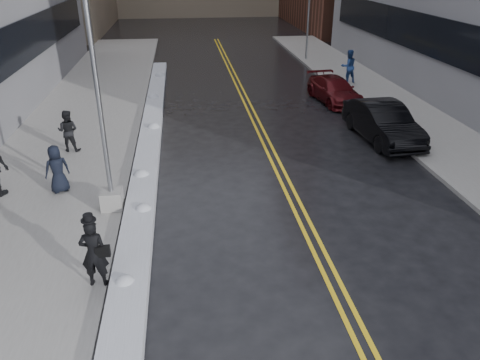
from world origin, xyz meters
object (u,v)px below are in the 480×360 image
object	(u,v)px
pedestrian_fedora	(94,253)
pedestrian_east	(348,66)
traffic_signal	(309,14)
pedestrian_b	(68,131)
car_maroon	(334,90)
fire_hydrant	(387,107)
pedestrian_c	(57,169)
car_black	(383,122)
lamppost	(104,136)

from	to	relation	value
pedestrian_fedora	pedestrian_east	size ratio (longest dim) A/B	0.89
traffic_signal	pedestrian_b	size ratio (longest dim) A/B	3.57
pedestrian_fedora	car_maroon	world-z (taller)	pedestrian_fedora
fire_hydrant	pedestrian_fedora	bearing A→B (deg)	-136.00
pedestrian_east	car_maroon	world-z (taller)	pedestrian_east
pedestrian_c	car_maroon	xyz separation A→B (m)	(12.40, 9.62, -0.30)
traffic_signal	pedestrian_c	bearing A→B (deg)	-123.54
pedestrian_b	pedestrian_east	world-z (taller)	pedestrian_east
fire_hydrant	car_black	xyz separation A→B (m)	(-1.50, -2.95, 0.26)
car_maroon	lamppost	bearing A→B (deg)	-140.33
pedestrian_fedora	pedestrian_b	world-z (taller)	pedestrian_fedora
pedestrian_east	lamppost	bearing A→B (deg)	40.24
fire_hydrant	pedestrian_c	world-z (taller)	pedestrian_c
lamppost	car_maroon	distance (m)	15.35
pedestrian_east	car_maroon	size ratio (longest dim) A/B	0.44
fire_hydrant	pedestrian_c	xyz separation A→B (m)	(-14.17, -6.61, 0.41)
traffic_signal	pedestrian_fedora	bearing A→B (deg)	-114.41
pedestrian_c	car_black	xyz separation A→B (m)	(12.67, 3.66, -0.15)
fire_hydrant	car_maroon	bearing A→B (deg)	120.41
pedestrian_b	fire_hydrant	bearing A→B (deg)	-159.73
fire_hydrant	traffic_signal	world-z (taller)	traffic_signal
pedestrian_fedora	car_black	bearing A→B (deg)	-136.53
pedestrian_fedora	fire_hydrant	bearing A→B (deg)	-132.06
lamppost	pedestrian_east	distance (m)	19.21
car_black	lamppost	bearing A→B (deg)	-158.84
fire_hydrant	pedestrian_b	distance (m)	14.85
traffic_signal	lamppost	bearing A→B (deg)	-118.21
lamppost	pedestrian_east	size ratio (longest dim) A/B	3.86
pedestrian_b	car_black	distance (m)	13.05
fire_hydrant	pedestrian_c	distance (m)	15.64
traffic_signal	pedestrian_fedora	distance (m)	28.41
fire_hydrant	car_black	bearing A→B (deg)	-116.94
traffic_signal	car_black	size ratio (longest dim) A/B	1.22
fire_hydrant	car_maroon	size ratio (longest dim) A/B	0.16
lamppost	fire_hydrant	xyz separation A→B (m)	(12.30, 8.00, -1.98)
pedestrian_b	pedestrian_c	distance (m)	3.71
lamppost	pedestrian_east	xyz separation A→B (m)	(12.49, 14.53, -1.40)
lamppost	pedestrian_c	size ratio (longest dim) A/B	4.71
pedestrian_b	pedestrian_c	size ratio (longest dim) A/B	1.04
pedestrian_east	traffic_signal	bearing A→B (deg)	-93.77
pedestrian_fedora	pedestrian_b	size ratio (longest dim) A/B	1.05
traffic_signal	car_black	xyz separation A→B (m)	(-1.00, -16.95, -2.59)
pedestrian_b	car_black	bearing A→B (deg)	-171.21
fire_hydrant	car_maroon	distance (m)	3.49
lamppost	car_maroon	world-z (taller)	lamppost
pedestrian_b	pedestrian_east	distance (m)	17.52
traffic_signal	pedestrian_c	distance (m)	24.85
pedestrian_c	pedestrian_east	xyz separation A→B (m)	(14.36, 13.14, 0.18)
pedestrian_fedora	pedestrian_east	xyz separation A→B (m)	(12.39, 18.31, 0.11)
car_maroon	traffic_signal	bearing A→B (deg)	76.86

